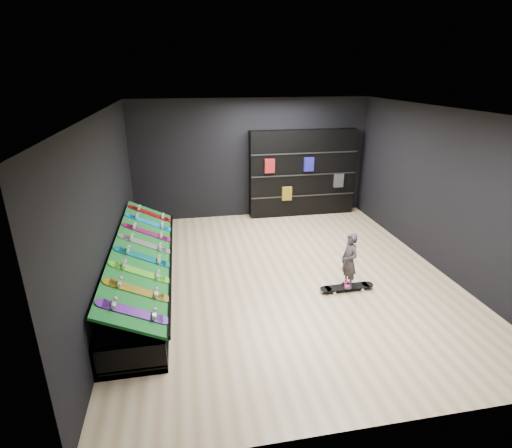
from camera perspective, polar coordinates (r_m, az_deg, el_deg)
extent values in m
cube|color=beige|center=(7.59, 4.03, -7.35)|extent=(6.00, 7.00, 0.01)
cube|color=white|center=(6.71, 4.70, 15.83)|extent=(6.00, 7.00, 0.01)
cube|color=black|center=(10.32, -0.69, 9.28)|extent=(6.00, 0.02, 3.00)
cube|color=black|center=(4.02, 17.42, -11.53)|extent=(6.00, 0.02, 3.00)
cube|color=black|center=(6.89, -20.56, 1.91)|extent=(0.02, 7.00, 3.00)
cube|color=black|center=(8.28, 24.89, 4.36)|extent=(0.02, 7.00, 3.00)
cube|color=#0D571C|center=(7.10, -15.79, -3.82)|extent=(0.92, 4.50, 0.46)
cube|color=black|center=(10.54, 6.64, 7.23)|extent=(2.78, 0.32, 2.22)
imported|color=black|center=(7.08, 13.06, -6.56)|extent=(0.20, 0.25, 0.59)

